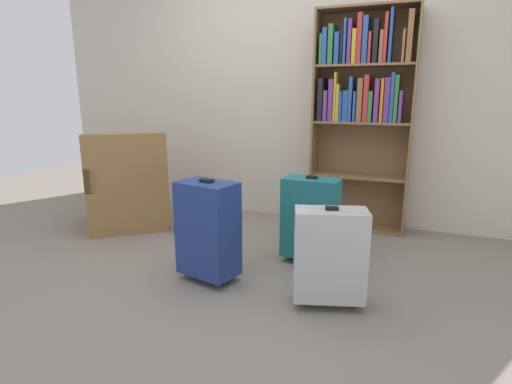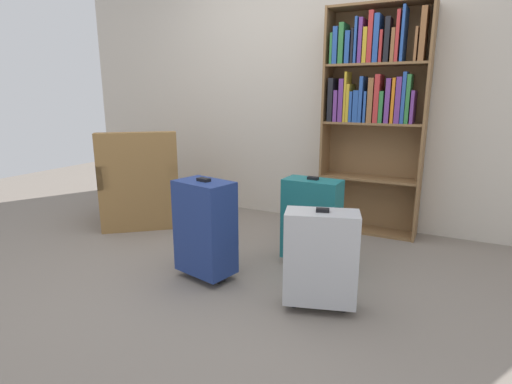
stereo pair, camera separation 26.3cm
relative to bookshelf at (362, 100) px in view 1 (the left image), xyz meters
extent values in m
plane|color=slate|center=(-0.70, -1.48, -1.18)|extent=(9.34, 9.34, 0.00)
cube|color=beige|center=(-0.70, 0.19, 0.12)|extent=(5.34, 0.10, 2.60)
cube|color=brown|center=(-0.40, -0.02, -0.21)|extent=(0.02, 0.27, 1.94)
cube|color=brown|center=(0.43, -0.02, -0.21)|extent=(0.02, 0.27, 1.94)
cube|color=brown|center=(0.01, 0.11, -0.21)|extent=(0.86, 0.02, 1.94)
cube|color=brown|center=(0.01, -0.02, -1.17)|extent=(0.82, 0.25, 0.02)
cube|color=brown|center=(0.01, -0.02, -0.68)|extent=(0.82, 0.25, 0.02)
cube|color=brown|center=(0.01, -0.02, -0.20)|extent=(0.82, 0.25, 0.02)
cube|color=brown|center=(0.01, -0.02, 0.29)|extent=(0.82, 0.25, 0.02)
cube|color=brown|center=(0.01, -0.02, 0.76)|extent=(0.82, 0.25, 0.02)
cube|color=black|center=(-0.34, -0.03, 0.00)|extent=(0.04, 0.22, 0.37)
cube|color=#66337F|center=(-0.30, -0.06, -0.05)|extent=(0.03, 0.17, 0.27)
cube|color=#66337F|center=(-0.25, -0.05, 0.00)|extent=(0.04, 0.18, 0.36)
cube|color=gold|center=(-0.22, -0.05, 0.02)|extent=(0.02, 0.18, 0.42)
cube|color=gold|center=(-0.19, -0.03, -0.03)|extent=(0.03, 0.23, 0.32)
cube|color=#264C99|center=(-0.16, -0.03, -0.06)|extent=(0.02, 0.23, 0.26)
cube|color=#264C99|center=(-0.12, -0.06, -0.05)|extent=(0.04, 0.17, 0.27)
cube|color=#264C99|center=(-0.08, -0.04, 0.00)|extent=(0.03, 0.19, 0.38)
cube|color=#264C99|center=(-0.04, -0.03, -0.06)|extent=(0.02, 0.22, 0.26)
cube|color=brown|center=(0.00, -0.04, 0.00)|extent=(0.04, 0.20, 0.37)
cube|color=#B22D2D|center=(0.05, -0.04, 0.01)|extent=(0.04, 0.21, 0.39)
cube|color=#2D7238|center=(0.09, -0.03, -0.06)|extent=(0.03, 0.22, 0.26)
cube|color=#66337F|center=(0.14, -0.06, -0.01)|extent=(0.04, 0.16, 0.36)
cube|color=orange|center=(0.18, -0.05, 0.00)|extent=(0.02, 0.19, 0.36)
cube|color=#66337F|center=(0.22, -0.06, 0.00)|extent=(0.04, 0.16, 0.37)
cube|color=#264C99|center=(0.26, -0.04, 0.02)|extent=(0.03, 0.20, 0.41)
cube|color=#2D7238|center=(0.29, -0.05, 0.01)|extent=(0.03, 0.18, 0.39)
cube|color=#66337F|center=(0.33, -0.03, -0.05)|extent=(0.03, 0.22, 0.26)
cube|color=#2D7238|center=(-0.35, -0.03, 0.43)|extent=(0.02, 0.23, 0.25)
cube|color=#264C99|center=(-0.32, -0.05, 0.45)|extent=(0.04, 0.19, 0.30)
cube|color=#2D7238|center=(-0.27, -0.04, 0.46)|extent=(0.04, 0.20, 0.33)
cube|color=#264C99|center=(-0.22, -0.03, 0.43)|extent=(0.04, 0.23, 0.26)
cube|color=black|center=(-0.18, -0.05, 0.44)|extent=(0.02, 0.18, 0.28)
cube|color=#264C99|center=(-0.15, -0.03, 0.48)|extent=(0.02, 0.22, 0.36)
cube|color=#66337F|center=(-0.11, -0.04, 0.48)|extent=(0.03, 0.20, 0.35)
cube|color=gold|center=(-0.07, -0.04, 0.44)|extent=(0.03, 0.21, 0.28)
cube|color=#B22D2D|center=(-0.03, -0.04, 0.50)|extent=(0.04, 0.21, 0.40)
cube|color=#264C99|center=(0.01, -0.04, 0.49)|extent=(0.04, 0.21, 0.37)
cube|color=#B22D2D|center=(0.05, -0.04, 0.42)|extent=(0.02, 0.21, 0.25)
cube|color=black|center=(0.10, -0.06, 0.47)|extent=(0.04, 0.15, 0.34)
cube|color=brown|center=(0.15, -0.05, 0.43)|extent=(0.03, 0.19, 0.26)
cube|color=#B22D2D|center=(0.18, -0.06, 0.49)|extent=(0.03, 0.16, 0.39)
cube|color=#264C99|center=(0.21, -0.03, 0.51)|extent=(0.02, 0.23, 0.42)
cube|color=brown|center=(0.32, -0.06, 0.43)|extent=(0.02, 0.17, 0.25)
cube|color=brown|center=(0.36, -0.04, 0.50)|extent=(0.04, 0.20, 0.40)
cube|color=olive|center=(-2.04, -0.71, -0.98)|extent=(0.99, 0.99, 0.40)
cube|color=tan|center=(-2.04, -0.71, -0.74)|extent=(0.76, 0.77, 0.08)
cube|color=olive|center=(-1.85, -0.93, -0.53)|extent=(0.61, 0.54, 0.50)
cube|color=olive|center=(-1.81, -0.51, -0.67)|extent=(0.53, 0.60, 0.22)
cube|color=olive|center=(-2.27, -0.90, -0.67)|extent=(0.53, 0.60, 0.22)
cylinder|color=#1959A5|center=(-1.47, -0.75, -1.13)|extent=(0.08, 0.08, 0.10)
torus|color=#1959A5|center=(-1.42, -0.75, -1.12)|extent=(0.06, 0.01, 0.06)
cube|color=navy|center=(-0.75, -1.50, -0.81)|extent=(0.42, 0.32, 0.63)
cube|color=black|center=(-0.75, -1.50, -0.49)|extent=(0.10, 0.07, 0.02)
cylinder|color=black|center=(-0.88, -1.47, -1.15)|extent=(0.06, 0.06, 0.05)
cylinder|color=black|center=(-0.62, -1.52, -1.15)|extent=(0.06, 0.06, 0.05)
cube|color=#B7BABF|center=(0.07, -1.54, -0.86)|extent=(0.45, 0.32, 0.54)
cube|color=black|center=(0.07, -1.54, -0.58)|extent=(0.08, 0.06, 0.02)
cylinder|color=black|center=(-0.07, -1.58, -1.15)|extent=(0.06, 0.06, 0.05)
cylinder|color=black|center=(0.21, -1.50, -1.15)|extent=(0.06, 0.06, 0.05)
cube|color=#19666B|center=(-0.19, -0.95, -0.83)|extent=(0.41, 0.22, 0.59)
cube|color=black|center=(-0.19, -0.95, -0.53)|extent=(0.08, 0.04, 0.02)
cylinder|color=black|center=(-0.33, -0.95, -1.15)|extent=(0.05, 0.05, 0.05)
cylinder|color=black|center=(-0.05, -0.96, -1.15)|extent=(0.05, 0.05, 0.05)
camera|label=1|loc=(0.47, -3.72, 0.05)|focal=28.21mm
camera|label=2|loc=(0.71, -3.61, 0.05)|focal=28.21mm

